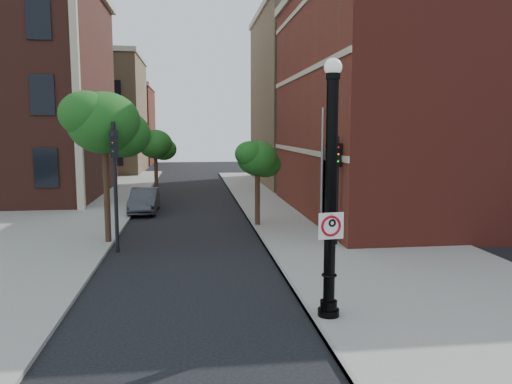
{
  "coord_description": "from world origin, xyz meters",
  "views": [
    {
      "loc": [
        -0.81,
        -11.85,
        4.62
      ],
      "look_at": [
        0.99,
        2.0,
        2.86
      ],
      "focal_mm": 35.0,
      "sensor_mm": 36.0,
      "label": 1
    }
  ],
  "objects": [
    {
      "name": "bg_building_tan_b",
      "position": [
        16.0,
        30.0,
        7.0
      ],
      "size": [
        22.0,
        14.0,
        14.0
      ],
      "primitive_type": "cube",
      "color": "#9A7B54",
      "rests_on": "ground"
    },
    {
      "name": "traffic_signal_right",
      "position": [
        4.79,
        6.86,
        2.94
      ],
      "size": [
        0.35,
        0.39,
        4.36
      ],
      "rotation": [
        0.0,
        0.0,
        0.41
      ],
      "color": "black",
      "rests_on": "ground"
    },
    {
      "name": "ground",
      "position": [
        0.0,
        0.0,
        0.0
      ],
      "size": [
        120.0,
        120.0,
        0.0
      ],
      "primitive_type": "plane",
      "color": "black",
      "rests_on": "ground"
    },
    {
      "name": "sidewalk_right",
      "position": [
        6.0,
        10.0,
        0.06
      ],
      "size": [
        8.0,
        60.0,
        0.12
      ],
      "primitive_type": "cube",
      "color": "gray",
      "rests_on": "ground"
    },
    {
      "name": "sidewalk_left",
      "position": [
        -9.0,
        18.0,
        0.06
      ],
      "size": [
        10.0,
        50.0,
        0.12
      ],
      "primitive_type": "cube",
      "color": "gray",
      "rests_on": "ground"
    },
    {
      "name": "traffic_signal_left",
      "position": [
        -3.63,
        7.09,
        3.3
      ],
      "size": [
        0.36,
        0.42,
        4.9
      ],
      "rotation": [
        0.0,
        0.0,
        0.19
      ],
      "color": "black",
      "rests_on": "ground"
    },
    {
      "name": "brick_wall_building",
      "position": [
        16.0,
        14.0,
        6.26
      ],
      "size": [
        22.3,
        16.3,
        12.5
      ],
      "color": "maroon",
      "rests_on": "ground"
    },
    {
      "name": "street_tree_a",
      "position": [
        -4.15,
        8.56,
        4.81
      ],
      "size": [
        3.38,
        3.06,
        6.09
      ],
      "color": "#312013",
      "rests_on": "ground"
    },
    {
      "name": "street_tree_b",
      "position": [
        -3.04,
        20.63,
        3.63
      ],
      "size": [
        2.56,
        2.31,
        4.61
      ],
      "color": "#312013",
      "rests_on": "ground"
    },
    {
      "name": "curb_edge",
      "position": [
        2.05,
        10.0,
        0.07
      ],
      "size": [
        0.1,
        60.0,
        0.14
      ],
      "primitive_type": "cube",
      "color": "gray",
      "rests_on": "ground"
    },
    {
      "name": "no_parking_sign",
      "position": [
        2.42,
        -0.66,
        2.38
      ],
      "size": [
        0.63,
        0.13,
        0.63
      ],
      "rotation": [
        0.0,
        0.0,
        0.14
      ],
      "color": "white",
      "rests_on": "ground"
    },
    {
      "name": "lamppost",
      "position": [
        2.44,
        -0.5,
        2.88
      ],
      "size": [
        0.53,
        0.53,
        6.24
      ],
      "color": "black",
      "rests_on": "ground"
    },
    {
      "name": "street_tree_c",
      "position": [
        2.29,
        11.37,
        3.22
      ],
      "size": [
        2.27,
        2.05,
        4.09
      ],
      "color": "#312013",
      "rests_on": "ground"
    },
    {
      "name": "parked_car",
      "position": [
        -3.45,
        16.22,
        0.68
      ],
      "size": [
        1.48,
        4.14,
        1.36
      ],
      "primitive_type": "imported",
      "rotation": [
        0.0,
        0.0,
        -0.01
      ],
      "color": "#323238",
      "rests_on": "ground"
    },
    {
      "name": "bg_building_tan_a",
      "position": [
        -12.0,
        44.0,
        6.0
      ],
      "size": [
        12.0,
        12.0,
        12.0
      ],
      "primitive_type": "cube",
      "color": "#9A7B54",
      "rests_on": "ground"
    },
    {
      "name": "utility_pole",
      "position": [
        4.8,
        9.12,
        2.78
      ],
      "size": [
        0.11,
        0.11,
        5.55
      ],
      "primitive_type": "cylinder",
      "color": "#999999",
      "rests_on": "ground"
    },
    {
      "name": "bg_building_red",
      "position": [
        -12.0,
        58.0,
        5.0
      ],
      "size": [
        12.0,
        12.0,
        10.0
      ],
      "primitive_type": "cube",
      "color": "maroon",
      "rests_on": "ground"
    }
  ]
}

